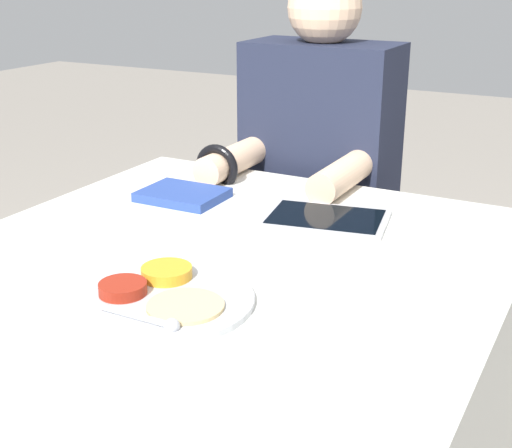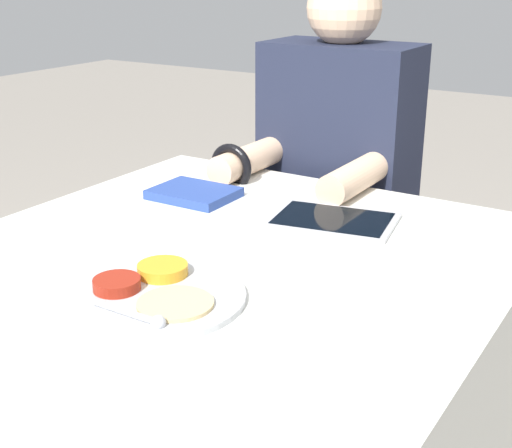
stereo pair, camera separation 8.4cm
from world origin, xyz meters
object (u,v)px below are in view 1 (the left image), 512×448
tablet_device (326,218)px  thali_tray (162,297)px  red_notebook (183,196)px  person_diner (317,220)px

tablet_device → thali_tray: bearing=-99.9°
red_notebook → tablet_device: red_notebook is taller
person_diner → tablet_device: bearing=-64.9°
red_notebook → person_diner: size_ratio=0.15×
tablet_device → person_diner: (-0.19, 0.40, -0.16)m
person_diner → thali_tray: bearing=-82.7°
thali_tray → tablet_device: size_ratio=1.02×
red_notebook → tablet_device: 0.33m
tablet_device → person_diner: 0.47m
person_diner → red_notebook: bearing=-108.4°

